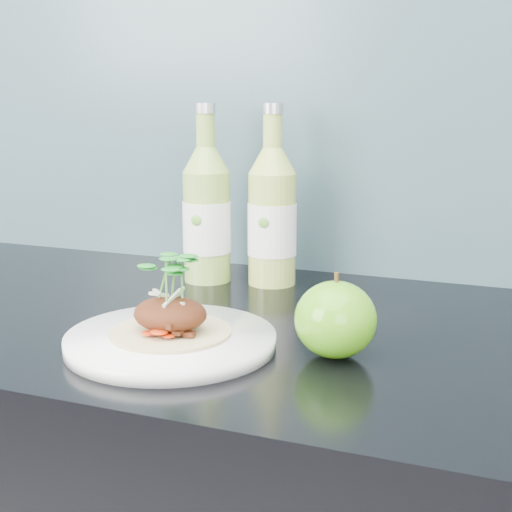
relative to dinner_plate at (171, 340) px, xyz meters
The scene contains 6 objects.
subway_backsplash 0.54m from the dinner_plate, 89.09° to the left, with size 4.00×0.02×0.70m, color #6A98A6.
dinner_plate is the anchor object (origin of this frame).
pork_taco 0.04m from the dinner_plate, 90.00° to the right, with size 0.14×0.14×0.09m.
green_apple 0.19m from the dinner_plate, 12.14° to the left, with size 0.09×0.09×0.09m.
cider_bottle_left 0.32m from the dinner_plate, 107.44° to the left, with size 0.10×0.10×0.27m.
cider_bottle_right 0.32m from the dinner_plate, 88.52° to the left, with size 0.10×0.10×0.27m.
Camera 1 is at (0.36, 0.89, 1.18)m, focal length 50.00 mm.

